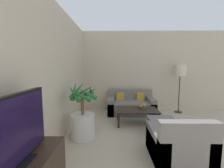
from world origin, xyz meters
TOP-DOWN VIEW (x-y plane):
  - wall_back at (0.00, 6.31)m, footprint 8.23×0.06m
  - wall_left at (-3.34, 3.14)m, footprint 0.06×7.88m
  - television at (-3.07, 2.24)m, footprint 0.18×0.91m
  - potted_palm at (-2.89, 4.09)m, footprint 0.66×0.67m
  - sofa_loveseat at (-1.70, 5.80)m, footprint 1.48×0.81m
  - floor_lamp at (-0.12, 5.88)m, footprint 0.35×0.35m
  - coffee_table at (-1.63, 4.88)m, footprint 1.08×0.63m
  - fruit_bowl at (-1.49, 4.94)m, footprint 0.21×0.21m
  - apple_red at (-1.52, 4.99)m, footprint 0.08×0.08m
  - apple_green at (-1.45, 4.93)m, footprint 0.08×0.08m
  - orange_fruit at (-1.53, 4.90)m, footprint 0.07×0.07m
  - armchair at (-1.22, 3.33)m, footprint 0.82×0.85m
  - ottoman at (-1.19, 4.22)m, footprint 0.57×0.50m

SIDE VIEW (x-z plane):
  - ottoman at x=-1.19m, z-range 0.00..0.37m
  - armchair at x=-1.22m, z-range -0.13..0.64m
  - sofa_loveseat at x=-1.70m, z-range -0.11..0.62m
  - coffee_table at x=-1.63m, z-range 0.15..0.53m
  - fruit_bowl at x=-1.49m, z-range 0.38..0.44m
  - potted_palm at x=-2.89m, z-range -0.19..1.02m
  - orange_fruit at x=-1.53m, z-range 0.44..0.51m
  - apple_red at x=-1.52m, z-range 0.44..0.52m
  - apple_green at x=-1.45m, z-range 0.44..0.52m
  - television at x=-3.07m, z-range 0.65..1.28m
  - floor_lamp at x=-0.12m, z-range 0.54..2.10m
  - wall_back at x=0.00m, z-range 0.00..2.70m
  - wall_left at x=-3.34m, z-range 0.00..2.70m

